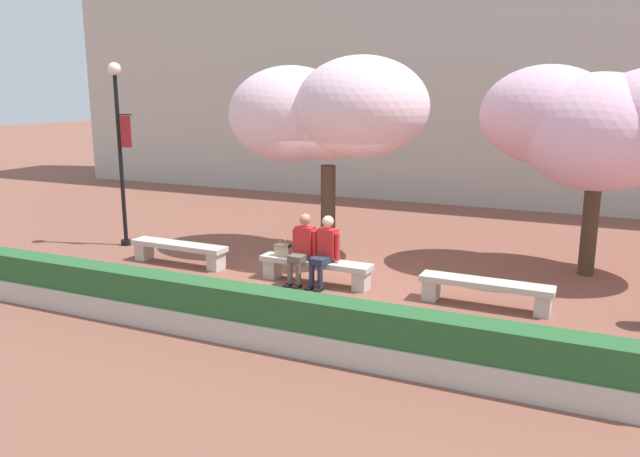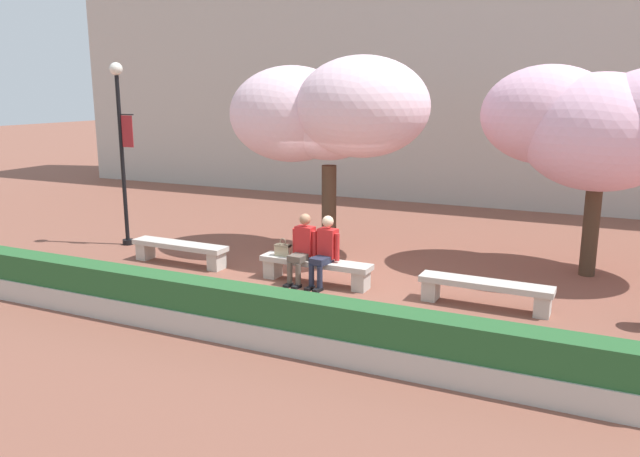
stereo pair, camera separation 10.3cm
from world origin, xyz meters
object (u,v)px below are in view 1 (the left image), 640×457
person_seated_right (325,249)px  cherry_tree_secondary (601,125)px  stone_bench_west_end (179,250)px  person_seated_left (303,246)px  lamp_post_with_banner (120,138)px  stone_bench_near_west (316,267)px  handbag (283,249)px  stone_bench_center (485,289)px  cherry_tree_main (327,113)px

person_seated_right → cherry_tree_secondary: cherry_tree_secondary is taller
stone_bench_west_end → person_seated_left: size_ratio=1.68×
person_seated_left → lamp_post_with_banner: size_ratio=0.32×
stone_bench_near_west → cherry_tree_secondary: size_ratio=0.49×
stone_bench_west_end → lamp_post_with_banner: 3.12m
cherry_tree_secondary → person_seated_left: bearing=-150.0°
stone_bench_west_end → stone_bench_near_west: same height
person_seated_left → cherry_tree_secondary: (4.80, 2.78, 2.18)m
person_seated_left → handbag: 0.46m
stone_bench_near_west → stone_bench_center: (3.09, 0.00, 0.00)m
cherry_tree_secondary → stone_bench_center: bearing=-118.5°
stone_bench_center → handbag: handbag is taller
stone_bench_center → cherry_tree_main: cherry_tree_main is taller
stone_bench_center → person_seated_right: person_seated_right is taller
handbag → cherry_tree_main: size_ratio=0.08×
stone_bench_center → cherry_tree_secondary: size_ratio=0.49×
stone_bench_center → person_seated_left: bearing=-179.1°
stone_bench_near_west → lamp_post_with_banner: size_ratio=0.53×
lamp_post_with_banner → cherry_tree_secondary: bearing=10.9°
stone_bench_west_end → cherry_tree_main: cherry_tree_main is taller
stone_bench_west_end → person_seated_right: size_ratio=1.68×
stone_bench_west_end → cherry_tree_secondary: (7.65, 2.72, 2.57)m
stone_bench_near_west → cherry_tree_secondary: 5.90m
cherry_tree_main → cherry_tree_secondary: (5.24, 0.68, -0.14)m
stone_bench_center → cherry_tree_secondary: 4.02m
person_seated_right → lamp_post_with_banner: lamp_post_with_banner is taller
person_seated_right → cherry_tree_main: 3.25m
cherry_tree_main → lamp_post_with_banner: 4.72m
stone_bench_near_west → handbag: (-0.68, 0.01, 0.27)m
stone_bench_center → person_seated_left: size_ratio=1.68×
lamp_post_with_banner → cherry_tree_main: bearing=14.9°
handbag → cherry_tree_secondary: cherry_tree_secondary is taller
stone_bench_near_west → person_seated_right: person_seated_right is taller
stone_bench_west_end → handbag: size_ratio=6.39×
person_seated_left → cherry_tree_secondary: cherry_tree_secondary is taller
stone_bench_west_end → person_seated_left: person_seated_left is taller
stone_bench_west_end → handbag: 2.42m
stone_bench_center → person_seated_left: (-3.32, -0.05, 0.39)m
stone_bench_west_end → lamp_post_with_banner: size_ratio=0.53×
person_seated_left → cherry_tree_main: size_ratio=0.29×
person_seated_left → cherry_tree_secondary: bearing=30.0°
person_seated_right → stone_bench_near_west: bearing=166.4°
stone_bench_near_west → cherry_tree_main: cherry_tree_main is taller
stone_bench_west_end → cherry_tree_secondary: bearing=19.6°
person_seated_right → handbag: size_ratio=3.81×
stone_bench_near_west → person_seated_left: 0.45m
stone_bench_center → handbag: bearing=179.9°
stone_bench_near_west → person_seated_right: bearing=-13.6°
handbag → lamp_post_with_banner: (-4.52, 0.83, 1.88)m
stone_bench_center → lamp_post_with_banner: (-8.29, 0.83, 2.14)m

